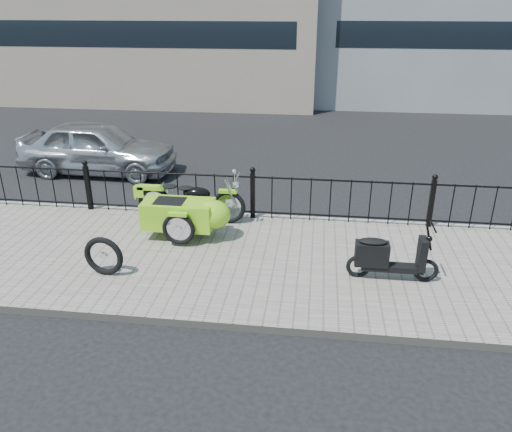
# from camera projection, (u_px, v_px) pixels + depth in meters

# --- Properties ---
(ground) EXTENTS (120.00, 120.00, 0.00)m
(ground) POSITION_uv_depth(u_px,v_px,m) (243.00, 251.00, 9.14)
(ground) COLOR black
(ground) RESTS_ON ground
(sidewalk) EXTENTS (30.00, 3.80, 0.12)m
(sidewalk) POSITION_uv_depth(u_px,v_px,m) (239.00, 261.00, 8.66)
(sidewalk) COLOR slate
(sidewalk) RESTS_ON ground
(curb) EXTENTS (30.00, 0.10, 0.12)m
(curb) POSITION_uv_depth(u_px,v_px,m) (254.00, 217.00, 10.43)
(curb) COLOR gray
(curb) RESTS_ON ground
(iron_fence) EXTENTS (14.11, 0.11, 1.08)m
(iron_fence) POSITION_uv_depth(u_px,v_px,m) (253.00, 196.00, 10.09)
(iron_fence) COLOR black
(iron_fence) RESTS_ON sidewalk
(motorcycle_sidecar) EXTENTS (2.28, 1.48, 0.98)m
(motorcycle_sidecar) POSITION_uv_depth(u_px,v_px,m) (190.00, 211.00, 9.34)
(motorcycle_sidecar) COLOR black
(motorcycle_sidecar) RESTS_ON sidewalk
(scooter) EXTENTS (1.44, 0.42, 0.98)m
(scooter) POSITION_uv_depth(u_px,v_px,m) (387.00, 258.00, 7.86)
(scooter) COLOR black
(scooter) RESTS_ON sidewalk
(spare_tire) EXTENTS (0.68, 0.16, 0.67)m
(spare_tire) POSITION_uv_depth(u_px,v_px,m) (104.00, 256.00, 8.00)
(spare_tire) COLOR black
(spare_tire) RESTS_ON sidewalk
(sedan_car) EXTENTS (4.10, 1.75, 1.38)m
(sedan_car) POSITION_uv_depth(u_px,v_px,m) (98.00, 147.00, 13.04)
(sedan_car) COLOR #B2B5BA
(sedan_car) RESTS_ON ground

